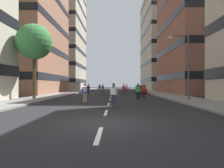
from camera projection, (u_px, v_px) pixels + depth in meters
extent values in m
plane|color=black|center=(112.00, 93.00, 35.59)|extent=(163.37, 163.37, 0.00)
cube|color=gray|center=(72.00, 92.00, 39.11)|extent=(3.89, 74.88, 0.14)
cube|color=gray|center=(153.00, 92.00, 38.86)|extent=(3.89, 74.88, 0.14)
cube|color=silver|center=(99.00, 135.00, 6.36)|extent=(0.16, 2.20, 0.01)
cube|color=silver|center=(106.00, 113.00, 11.36)|extent=(0.16, 2.20, 0.01)
cube|color=silver|center=(109.00, 104.00, 16.36)|extent=(0.16, 2.20, 0.01)
cube|color=silver|center=(110.00, 99.00, 21.36)|extent=(0.16, 2.20, 0.01)
cube|color=silver|center=(111.00, 96.00, 26.36)|extent=(0.16, 2.20, 0.01)
cube|color=silver|center=(112.00, 95.00, 31.36)|extent=(0.16, 2.20, 0.01)
cube|color=silver|center=(112.00, 93.00, 36.36)|extent=(0.16, 2.20, 0.01)
cube|color=silver|center=(112.00, 92.00, 41.36)|extent=(0.16, 2.20, 0.01)
cube|color=silver|center=(113.00, 91.00, 46.36)|extent=(0.16, 2.20, 0.01)
cube|color=silver|center=(113.00, 91.00, 51.36)|extent=(0.16, 2.20, 0.01)
cube|color=silver|center=(113.00, 90.00, 56.36)|extent=(0.16, 2.20, 0.01)
cube|color=silver|center=(113.00, 90.00, 61.36)|extent=(0.16, 2.20, 0.01)
cube|color=silver|center=(113.00, 89.00, 66.35)|extent=(0.16, 2.20, 0.01)
cube|color=#9E6B51|center=(16.00, 15.00, 35.80)|extent=(15.38, 17.88, 29.12)
cube|color=black|center=(16.00, 78.00, 35.78)|extent=(15.50, 18.00, 1.10)
cube|color=black|center=(16.00, 52.00, 35.79)|extent=(15.50, 18.00, 1.10)
cube|color=black|center=(16.00, 26.00, 35.80)|extent=(15.50, 18.00, 1.10)
cube|color=black|center=(16.00, 0.00, 35.81)|extent=(15.50, 18.00, 1.10)
cube|color=#B2A893|center=(58.00, 39.00, 62.26)|extent=(15.38, 19.11, 32.76)
cube|color=black|center=(58.00, 81.00, 62.23)|extent=(15.50, 19.23, 1.10)
cube|color=black|center=(58.00, 66.00, 62.24)|extent=(15.50, 19.23, 1.10)
cube|color=black|center=(58.00, 52.00, 62.25)|extent=(15.50, 19.23, 1.10)
cube|color=black|center=(58.00, 38.00, 62.26)|extent=(15.50, 19.23, 1.10)
cube|color=black|center=(58.00, 23.00, 62.27)|extent=(15.50, 19.23, 1.10)
cube|color=black|center=(58.00, 9.00, 62.27)|extent=(15.50, 19.23, 1.10)
cube|color=brown|center=(209.00, 26.00, 35.26)|extent=(15.38, 17.66, 24.88)
cube|color=black|center=(209.00, 77.00, 35.25)|extent=(15.50, 17.78, 1.10)
cube|color=black|center=(209.00, 50.00, 35.25)|extent=(15.50, 17.78, 1.10)
cube|color=black|center=(209.00, 23.00, 35.26)|extent=(15.50, 17.78, 1.10)
cube|color=#B2A893|center=(169.00, 42.00, 61.72)|extent=(15.38, 22.17, 30.49)
cube|color=black|center=(169.00, 80.00, 61.69)|extent=(15.50, 22.29, 1.10)
cube|color=black|center=(169.00, 64.00, 61.70)|extent=(15.50, 22.29, 1.10)
cube|color=black|center=(169.00, 49.00, 61.71)|extent=(15.50, 22.29, 1.10)
cube|color=black|center=(169.00, 33.00, 61.72)|extent=(15.50, 22.29, 1.10)
cube|color=black|center=(169.00, 17.00, 61.73)|extent=(15.50, 22.29, 1.10)
cube|color=black|center=(169.00, 1.00, 61.74)|extent=(15.50, 22.29, 1.10)
cube|color=maroon|center=(140.00, 91.00, 34.98)|extent=(1.80, 4.40, 0.70)
cube|color=#2D3338|center=(140.00, 87.00, 34.83)|extent=(1.60, 2.10, 0.64)
cylinder|color=black|center=(135.00, 91.00, 36.44)|extent=(0.22, 0.64, 0.64)
cylinder|color=black|center=(143.00, 91.00, 36.42)|extent=(0.22, 0.64, 0.64)
cylinder|color=black|center=(137.00, 92.00, 33.54)|extent=(0.22, 0.64, 0.64)
cylinder|color=black|center=(146.00, 92.00, 33.52)|extent=(0.22, 0.64, 0.64)
cylinder|color=#4C3823|center=(34.00, 76.00, 20.99)|extent=(0.36, 0.36, 4.86)
sphere|color=#387A3D|center=(34.00, 42.00, 21.00)|extent=(3.85, 3.85, 3.85)
cylinder|color=#3F3F44|center=(189.00, 67.00, 19.21)|extent=(0.16, 0.16, 6.50)
cylinder|color=#3F3F44|center=(179.00, 36.00, 19.23)|extent=(1.80, 0.10, 0.10)
ellipsoid|color=silver|center=(170.00, 37.00, 19.24)|extent=(0.50, 0.30, 0.24)
cube|color=brown|center=(124.00, 95.00, 27.96)|extent=(0.22, 0.90, 0.02)
cylinder|color=#D8BF4C|center=(123.00, 95.00, 28.28)|extent=(0.18, 0.07, 0.07)
cylinder|color=#D8BF4C|center=(124.00, 96.00, 27.64)|extent=(0.18, 0.07, 0.07)
cylinder|color=#2D334C|center=(123.00, 92.00, 27.96)|extent=(0.14, 0.14, 0.80)
cylinder|color=#2D334C|center=(124.00, 92.00, 27.96)|extent=(0.14, 0.14, 0.80)
cube|color=red|center=(124.00, 88.00, 27.96)|extent=(0.32, 0.21, 0.55)
cylinder|color=red|center=(122.00, 88.00, 28.01)|extent=(0.10, 0.23, 0.55)
cylinder|color=red|center=(125.00, 88.00, 28.01)|extent=(0.10, 0.23, 0.55)
sphere|color=tan|center=(124.00, 85.00, 27.98)|extent=(0.22, 0.22, 0.22)
sphere|color=black|center=(124.00, 84.00, 27.98)|extent=(0.21, 0.21, 0.21)
cube|color=brown|center=(103.00, 92.00, 38.38)|extent=(0.28, 0.91, 0.02)
cylinder|color=#D8BF4C|center=(103.00, 92.00, 38.70)|extent=(0.19, 0.09, 0.07)
cylinder|color=#D8BF4C|center=(103.00, 93.00, 38.06)|extent=(0.19, 0.09, 0.07)
cylinder|color=#594C47|center=(102.00, 90.00, 38.39)|extent=(0.15, 0.15, 0.80)
cylinder|color=#594C47|center=(103.00, 90.00, 38.37)|extent=(0.15, 0.15, 0.80)
cube|color=blue|center=(103.00, 87.00, 38.38)|extent=(0.34, 0.23, 0.55)
cylinder|color=blue|center=(102.00, 87.00, 38.45)|extent=(0.11, 0.24, 0.55)
cylinder|color=blue|center=(104.00, 87.00, 38.41)|extent=(0.11, 0.24, 0.55)
sphere|color=#997051|center=(103.00, 85.00, 38.40)|extent=(0.22, 0.22, 0.22)
sphere|color=black|center=(103.00, 84.00, 38.40)|extent=(0.21, 0.21, 0.21)
cube|color=brown|center=(85.00, 102.00, 17.59)|extent=(0.32, 0.92, 0.02)
cylinder|color=#D8BF4C|center=(85.00, 102.00, 17.91)|extent=(0.19, 0.09, 0.07)
cylinder|color=#D8BF4C|center=(85.00, 103.00, 17.28)|extent=(0.19, 0.09, 0.07)
cylinder|color=tan|center=(84.00, 97.00, 17.58)|extent=(0.16, 0.16, 0.80)
cylinder|color=tan|center=(86.00, 97.00, 17.61)|extent=(0.16, 0.16, 0.80)
cube|color=blue|center=(85.00, 90.00, 17.60)|extent=(0.34, 0.24, 0.55)
cylinder|color=blue|center=(83.00, 90.00, 17.62)|extent=(0.12, 0.24, 0.55)
cylinder|color=blue|center=(87.00, 90.00, 17.67)|extent=(0.12, 0.24, 0.55)
sphere|color=beige|center=(85.00, 85.00, 17.62)|extent=(0.22, 0.22, 0.22)
sphere|color=black|center=(85.00, 84.00, 17.62)|extent=(0.21, 0.21, 0.21)
cube|color=beige|center=(85.00, 90.00, 17.42)|extent=(0.28, 0.19, 0.40)
cube|color=brown|center=(100.00, 91.00, 45.37)|extent=(0.36, 0.92, 0.02)
cylinder|color=#D8BF4C|center=(100.00, 91.00, 45.68)|extent=(0.19, 0.10, 0.07)
cylinder|color=#D8BF4C|center=(99.00, 91.00, 45.05)|extent=(0.19, 0.10, 0.07)
cylinder|color=#594C47|center=(99.00, 89.00, 45.39)|extent=(0.16, 0.16, 0.80)
cylinder|color=#594C47|center=(100.00, 89.00, 45.35)|extent=(0.16, 0.16, 0.80)
cube|color=black|center=(100.00, 86.00, 45.37)|extent=(0.35, 0.26, 0.55)
cylinder|color=black|center=(99.00, 87.00, 45.46)|extent=(0.13, 0.24, 0.55)
cylinder|color=black|center=(101.00, 87.00, 45.37)|extent=(0.13, 0.24, 0.55)
sphere|color=tan|center=(100.00, 85.00, 45.39)|extent=(0.22, 0.22, 0.22)
sphere|color=black|center=(100.00, 84.00, 45.39)|extent=(0.21, 0.21, 0.21)
cube|color=#A52626|center=(99.00, 86.00, 45.19)|extent=(0.29, 0.21, 0.40)
cube|color=brown|center=(114.00, 106.00, 14.40)|extent=(0.36, 0.92, 0.02)
cylinder|color=#D8BF4C|center=(114.00, 106.00, 14.71)|extent=(0.19, 0.10, 0.07)
cylinder|color=#D8BF4C|center=(113.00, 107.00, 14.08)|extent=(0.19, 0.10, 0.07)
cylinder|color=#2D334C|center=(112.00, 100.00, 14.42)|extent=(0.16, 0.16, 0.80)
cylinder|color=#2D334C|center=(115.00, 100.00, 14.38)|extent=(0.16, 0.16, 0.80)
cube|color=white|center=(114.00, 91.00, 14.40)|extent=(0.35, 0.25, 0.55)
cylinder|color=white|center=(111.00, 91.00, 14.49)|extent=(0.13, 0.24, 0.55)
cylinder|color=white|center=(117.00, 91.00, 14.41)|extent=(0.13, 0.24, 0.55)
sphere|color=tan|center=(114.00, 85.00, 14.42)|extent=(0.22, 0.22, 0.22)
sphere|color=black|center=(114.00, 84.00, 14.42)|extent=(0.21, 0.21, 0.21)
cube|color=brown|center=(138.00, 100.00, 19.69)|extent=(0.38, 0.92, 0.02)
cylinder|color=#D8BF4C|center=(138.00, 100.00, 20.00)|extent=(0.19, 0.11, 0.07)
cylinder|color=#D8BF4C|center=(138.00, 101.00, 19.38)|extent=(0.19, 0.11, 0.07)
cylinder|color=black|center=(137.00, 96.00, 19.71)|extent=(0.17, 0.17, 0.80)
cylinder|color=black|center=(139.00, 96.00, 19.67)|extent=(0.17, 0.17, 0.80)
cube|color=green|center=(138.00, 89.00, 19.69)|extent=(0.35, 0.26, 0.55)
cylinder|color=green|center=(136.00, 90.00, 19.79)|extent=(0.13, 0.24, 0.55)
cylinder|color=green|center=(140.00, 90.00, 19.69)|extent=(0.13, 0.24, 0.55)
sphere|color=tan|center=(138.00, 85.00, 19.71)|extent=(0.22, 0.22, 0.22)
sphere|color=black|center=(138.00, 84.00, 19.71)|extent=(0.21, 0.21, 0.21)
cube|color=brown|center=(114.00, 94.00, 32.86)|extent=(0.38, 0.92, 0.02)
cylinder|color=#D8BF4C|center=(114.00, 94.00, 33.17)|extent=(0.19, 0.11, 0.07)
cylinder|color=#D8BF4C|center=(113.00, 94.00, 32.55)|extent=(0.19, 0.11, 0.07)
cylinder|color=#594C47|center=(113.00, 91.00, 32.88)|extent=(0.17, 0.17, 0.80)
cylinder|color=#594C47|center=(114.00, 91.00, 32.84)|extent=(0.17, 0.17, 0.80)
cube|color=blue|center=(114.00, 87.00, 32.86)|extent=(0.35, 0.26, 0.55)
cylinder|color=blue|center=(113.00, 87.00, 32.96)|extent=(0.14, 0.24, 0.55)
cylinder|color=blue|center=(115.00, 87.00, 32.86)|extent=(0.14, 0.24, 0.55)
sphere|color=beige|center=(114.00, 85.00, 32.88)|extent=(0.22, 0.22, 0.22)
sphere|color=black|center=(114.00, 84.00, 32.88)|extent=(0.21, 0.21, 0.21)
cube|color=brown|center=(88.00, 94.00, 31.77)|extent=(0.36, 0.92, 0.02)
cylinder|color=#D8BF4C|center=(89.00, 94.00, 32.08)|extent=(0.19, 0.10, 0.07)
cylinder|color=#D8BF4C|center=(88.00, 94.00, 31.45)|extent=(0.19, 0.10, 0.07)
cylinder|color=black|center=(88.00, 91.00, 31.78)|extent=(0.16, 0.16, 0.80)
cylinder|color=black|center=(89.00, 91.00, 31.75)|extent=(0.16, 0.16, 0.80)
cube|color=red|center=(88.00, 87.00, 31.77)|extent=(0.35, 0.25, 0.55)
cylinder|color=red|center=(87.00, 88.00, 31.86)|extent=(0.13, 0.24, 0.55)
cylinder|color=red|center=(90.00, 88.00, 31.78)|extent=(0.13, 0.24, 0.55)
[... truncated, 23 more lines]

